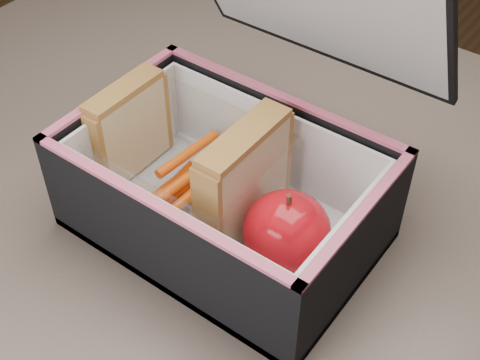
% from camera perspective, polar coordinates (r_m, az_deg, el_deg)
% --- Properties ---
extents(kitchen_table, '(1.20, 0.80, 0.75)m').
position_cam_1_polar(kitchen_table, '(0.72, 5.99, -9.87)').
color(kitchen_table, brown).
rests_on(kitchen_table, ground).
extents(lunch_bag, '(0.28, 0.27, 0.26)m').
position_cam_1_polar(lunch_bag, '(0.61, -1.05, -0.18)').
color(lunch_bag, black).
rests_on(lunch_bag, kitchen_table).
extents(plastic_tub, '(0.19, 0.13, 0.08)m').
position_cam_1_polar(plastic_tub, '(0.64, -4.77, 1.04)').
color(plastic_tub, white).
rests_on(plastic_tub, lunch_bag).
extents(sandwich_left, '(0.02, 0.09, 0.10)m').
position_cam_1_polar(sandwich_left, '(0.67, -9.49, 4.37)').
color(sandwich_left, tan).
rests_on(sandwich_left, plastic_tub).
extents(sandwich_right, '(0.03, 0.10, 0.11)m').
position_cam_1_polar(sandwich_right, '(0.59, 0.34, -0.19)').
color(sandwich_right, tan).
rests_on(sandwich_right, plastic_tub).
extents(carrot_sticks, '(0.05, 0.13, 0.03)m').
position_cam_1_polar(carrot_sticks, '(0.65, -5.30, -0.44)').
color(carrot_sticks, '#E64F00').
rests_on(carrot_sticks, plastic_tub).
extents(paper_napkin, '(0.09, 0.09, 0.01)m').
position_cam_1_polar(paper_napkin, '(0.61, 4.01, -6.29)').
color(paper_napkin, white).
rests_on(paper_napkin, lunch_bag).
extents(red_apple, '(0.09, 0.09, 0.08)m').
position_cam_1_polar(red_apple, '(0.58, 4.01, -4.44)').
color(red_apple, '#9C0B15').
rests_on(red_apple, paper_napkin).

